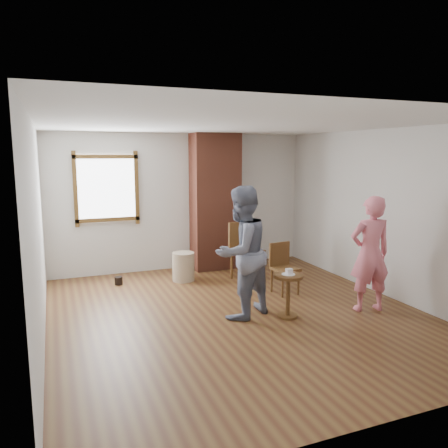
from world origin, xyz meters
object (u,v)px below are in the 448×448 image
(stoneware_crock, at_px, (183,267))
(person_pink, at_px, (370,254))
(side_table, at_px, (288,289))
(man, at_px, (241,252))
(dining_chair_left, at_px, (244,247))
(dining_chair_right, at_px, (283,265))

(stoneware_crock, xyz_separation_m, person_pink, (2.03, -2.39, 0.57))
(side_table, relative_size, man, 0.33)
(man, bearing_deg, dining_chair_left, -139.89)
(side_table, distance_m, person_pink, 1.29)
(stoneware_crock, height_order, man, man)
(stoneware_crock, bearing_deg, dining_chair_left, -13.64)
(side_table, xyz_separation_m, man, (-0.58, 0.27, 0.50))
(dining_chair_left, relative_size, side_table, 1.69)
(dining_chair_left, distance_m, person_pink, 2.37)
(dining_chair_right, xyz_separation_m, man, (-1.05, -0.72, 0.45))
(person_pink, bearing_deg, dining_chair_right, -46.91)
(man, bearing_deg, person_pink, 141.39)
(stoneware_crock, distance_m, dining_chair_left, 1.13)
(person_pink, bearing_deg, man, -3.22)
(dining_chair_right, height_order, man, man)
(dining_chair_left, bearing_deg, man, -132.61)
(man, bearing_deg, stoneware_crock, -107.29)
(dining_chair_right, xyz_separation_m, person_pink, (0.73, -1.16, 0.37))
(stoneware_crock, height_order, dining_chair_left, dining_chair_left)
(dining_chair_right, bearing_deg, person_pink, -63.54)
(dining_chair_left, distance_m, side_table, 1.98)
(stoneware_crock, relative_size, side_table, 0.84)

